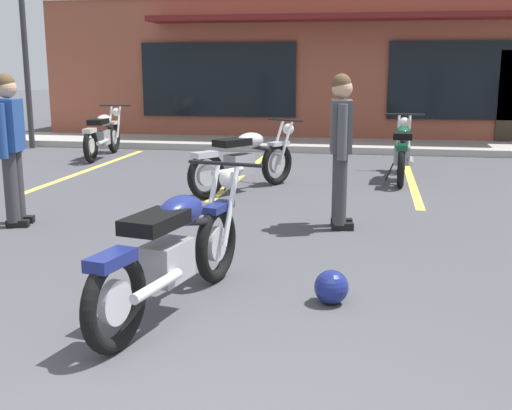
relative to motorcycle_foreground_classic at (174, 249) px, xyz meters
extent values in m
plane|color=#47474C|center=(0.64, 1.79, -0.46)|extent=(80.00, 80.00, 0.00)
cube|color=#A8A59E|center=(0.64, 9.71, -0.39)|extent=(22.00, 1.80, 0.14)
cube|color=brown|center=(0.64, 13.68, 1.33)|extent=(14.35, 6.20, 3.59)
cube|color=black|center=(-2.23, 10.54, 0.99)|extent=(3.67, 0.06, 1.70)
cube|color=black|center=(3.51, 10.54, 0.99)|extent=(3.67, 0.06, 1.70)
cube|color=maroon|center=(0.64, 10.13, 2.33)|extent=(8.61, 0.90, 0.12)
cube|color=#DBCC4C|center=(-3.43, 6.11, -0.46)|extent=(0.12, 4.80, 0.01)
cube|color=#DBCC4C|center=(-0.71, 6.11, -0.46)|extent=(0.12, 4.80, 0.01)
cube|color=#DBCC4C|center=(2.00, 6.11, -0.46)|extent=(0.12, 4.80, 0.01)
torus|color=black|center=(-0.15, -0.73, -0.14)|extent=(0.23, 0.65, 0.64)
cylinder|color=#B7B7BC|center=(-0.15, -0.73, -0.14)|extent=(0.12, 0.29, 0.29)
torus|color=black|center=(0.14, 0.68, -0.14)|extent=(0.23, 0.65, 0.64)
cylinder|color=#B7B7BC|center=(0.14, 0.68, -0.14)|extent=(0.12, 0.29, 0.29)
cylinder|color=silver|center=(0.07, 0.80, 0.18)|extent=(0.11, 0.33, 0.66)
cylinder|color=silver|center=(0.25, 0.76, 0.18)|extent=(0.11, 0.33, 0.66)
cylinder|color=black|center=(0.18, 0.86, 0.50)|extent=(0.65, 0.17, 0.03)
sphere|color=silver|center=(0.20, 0.94, 0.36)|extent=(0.20, 0.20, 0.17)
cube|color=navy|center=(0.15, 0.72, 0.16)|extent=(0.21, 0.38, 0.06)
cube|color=#9E9EA3|center=(-0.02, -0.10, -0.06)|extent=(0.32, 0.44, 0.28)
cylinder|color=silver|center=(0.04, -0.49, -0.10)|extent=(0.18, 0.55, 0.07)
cylinder|color=black|center=(0.02, 0.10, 0.18)|extent=(0.25, 0.93, 0.26)
ellipsoid|color=navy|center=(0.02, 0.11, 0.26)|extent=(0.35, 0.52, 0.22)
cube|color=black|center=(-0.05, -0.24, 0.26)|extent=(0.38, 0.57, 0.10)
cube|color=navy|center=(-0.16, -0.75, 0.14)|extent=(0.23, 0.39, 0.08)
cylinder|color=black|center=(-0.21, -0.13, -0.32)|extent=(0.14, 0.05, 0.29)
torus|color=black|center=(1.81, 5.25, -0.14)|extent=(0.14, 0.64, 0.64)
cylinder|color=#B7B7BC|center=(1.81, 5.25, -0.14)|extent=(0.08, 0.29, 0.29)
torus|color=black|center=(1.89, 6.68, -0.14)|extent=(0.14, 0.64, 0.64)
cylinder|color=#B7B7BC|center=(1.89, 6.68, -0.14)|extent=(0.08, 0.29, 0.29)
cylinder|color=silver|center=(1.81, 6.79, 0.18)|extent=(0.06, 0.33, 0.66)
cylinder|color=silver|center=(1.99, 6.78, 0.18)|extent=(0.06, 0.33, 0.66)
cylinder|color=black|center=(1.90, 6.86, 0.50)|extent=(0.66, 0.07, 0.03)
sphere|color=silver|center=(1.91, 6.94, 0.36)|extent=(0.18, 0.18, 0.17)
cube|color=#0F4C2D|center=(1.89, 6.72, 0.16)|extent=(0.16, 0.37, 0.06)
cube|color=#9E9EA3|center=(1.84, 5.88, -0.06)|extent=(0.26, 0.41, 0.28)
cylinder|color=silver|center=(1.96, 5.51, -0.10)|extent=(0.10, 0.55, 0.07)
cylinder|color=black|center=(1.86, 6.08, 0.18)|extent=(0.11, 0.94, 0.26)
ellipsoid|color=#0F4C2D|center=(1.86, 6.10, 0.26)|extent=(0.29, 0.49, 0.22)
cube|color=black|center=(1.84, 5.74, 0.26)|extent=(0.31, 0.54, 0.10)
cube|color=#0F4C2D|center=(1.81, 5.23, 0.14)|extent=(0.18, 0.37, 0.08)
cylinder|color=black|center=(1.66, 5.82, -0.32)|extent=(0.14, 0.03, 0.29)
torus|color=black|center=(-3.73, 6.75, -0.14)|extent=(0.16, 0.65, 0.64)
cylinder|color=#B7B7BC|center=(-3.73, 6.75, -0.14)|extent=(0.09, 0.29, 0.29)
torus|color=black|center=(-3.88, 8.18, -0.14)|extent=(0.16, 0.65, 0.64)
cylinder|color=#B7B7BC|center=(-3.88, 8.18, -0.14)|extent=(0.09, 0.29, 0.29)
cylinder|color=silver|center=(-3.98, 8.27, 0.18)|extent=(0.08, 0.33, 0.66)
cylinder|color=silver|center=(-3.80, 8.29, 0.18)|extent=(0.08, 0.33, 0.66)
cylinder|color=black|center=(-3.90, 8.36, 0.50)|extent=(0.66, 0.10, 0.03)
sphere|color=silver|center=(-3.90, 8.44, 0.36)|extent=(0.19, 0.19, 0.17)
cube|color=beige|center=(-3.88, 8.22, 0.16)|extent=(0.18, 0.37, 0.06)
cube|color=#9E9EA3|center=(-3.80, 7.39, -0.06)|extent=(0.28, 0.42, 0.28)
cylinder|color=silver|center=(-3.62, 7.03, -0.10)|extent=(0.13, 0.55, 0.07)
cylinder|color=black|center=(-3.82, 7.58, 0.18)|extent=(0.16, 0.94, 0.26)
ellipsoid|color=beige|center=(-3.82, 7.60, 0.26)|extent=(0.31, 0.50, 0.22)
cube|color=black|center=(-3.78, 7.25, 0.26)|extent=(0.33, 0.55, 0.10)
cube|color=beige|center=(-3.73, 6.73, 0.14)|extent=(0.20, 0.37, 0.08)
cylinder|color=black|center=(-3.97, 7.30, -0.32)|extent=(0.14, 0.04, 0.29)
torus|color=black|center=(-0.80, 3.95, -0.14)|extent=(0.43, 0.59, 0.64)
cylinder|color=#B7B7BC|center=(-0.80, 3.95, -0.14)|extent=(0.21, 0.27, 0.29)
torus|color=black|center=(-0.02, 5.16, -0.14)|extent=(0.43, 0.59, 0.64)
cylinder|color=#B7B7BC|center=(-0.02, 5.16, -0.14)|extent=(0.21, 0.27, 0.29)
cylinder|color=silver|center=(-0.04, 5.29, 0.18)|extent=(0.21, 0.30, 0.66)
cylinder|color=silver|center=(0.11, 5.19, 0.18)|extent=(0.21, 0.30, 0.66)
cylinder|color=black|center=(0.08, 5.31, 0.50)|extent=(0.57, 0.38, 0.03)
sphere|color=silver|center=(0.12, 5.38, 0.36)|extent=(0.23, 0.23, 0.17)
cube|color=silver|center=(0.00, 5.19, 0.16)|extent=(0.31, 0.38, 0.06)
cube|color=#9E9EA3|center=(-0.45, 4.49, -0.06)|extent=(0.42, 0.47, 0.28)
cylinder|color=silver|center=(-0.54, 4.10, -0.10)|extent=(0.36, 0.50, 0.07)
cylinder|color=black|center=(-0.35, 4.65, 0.18)|extent=(0.56, 0.82, 0.26)
ellipsoid|color=silver|center=(-0.33, 4.67, 0.26)|extent=(0.48, 0.54, 0.22)
cube|color=black|center=(-0.53, 4.37, 0.26)|extent=(0.52, 0.59, 0.10)
cube|color=silver|center=(-0.81, 3.93, 0.14)|extent=(0.33, 0.39, 0.08)
cylinder|color=black|center=(-0.64, 4.52, -0.32)|extent=(0.13, 0.09, 0.29)
cube|color=black|center=(-2.51, 2.25, -0.42)|extent=(0.26, 0.15, 0.08)
cube|color=black|center=(-2.47, 2.06, -0.42)|extent=(0.26, 0.15, 0.08)
cylinder|color=#38383D|center=(-2.55, 2.24, 0.00)|extent=(0.18, 0.18, 0.80)
cylinder|color=#38383D|center=(-2.51, 2.05, 0.00)|extent=(0.18, 0.18, 0.80)
cube|color=#23478C|center=(-2.53, 2.15, 0.66)|extent=(0.30, 0.42, 0.56)
cylinder|color=#23478C|center=(-2.58, 2.39, 0.62)|extent=(0.12, 0.12, 0.58)
cylinder|color=#23478C|center=(-2.47, 1.90, 0.62)|extent=(0.12, 0.12, 0.58)
sphere|color=tan|center=(-2.53, 2.15, 1.06)|extent=(0.26, 0.26, 0.22)
sphere|color=brown|center=(-2.54, 2.14, 1.11)|extent=(0.25, 0.25, 0.21)
cube|color=black|center=(1.07, 2.77, -0.42)|extent=(0.25, 0.12, 0.08)
cube|color=black|center=(1.09, 2.58, -0.42)|extent=(0.25, 0.12, 0.08)
cylinder|color=#38383D|center=(1.03, 2.77, 0.00)|extent=(0.16, 0.16, 0.80)
cylinder|color=#38383D|center=(1.05, 2.57, 0.00)|extent=(0.16, 0.16, 0.80)
cube|color=#4C4C51|center=(1.04, 2.67, 0.66)|extent=(0.26, 0.40, 0.56)
cylinder|color=#4C4C51|center=(1.01, 2.92, 0.62)|extent=(0.11, 0.11, 0.58)
cylinder|color=#4C4C51|center=(1.07, 2.42, 0.62)|extent=(0.11, 0.11, 0.58)
sphere|color=tan|center=(1.04, 2.67, 1.06)|extent=(0.24, 0.24, 0.22)
sphere|color=brown|center=(1.03, 2.67, 1.11)|extent=(0.23, 0.23, 0.21)
sphere|color=navy|center=(1.11, 0.33, -0.33)|extent=(0.26, 0.26, 0.26)
cube|color=black|center=(1.11, 0.43, -0.34)|extent=(0.18, 0.03, 0.09)
cylinder|color=#2D2D33|center=(-5.96, 8.61, 1.90)|extent=(0.12, 0.12, 4.72)
camera|label=1|loc=(1.36, -4.22, 1.28)|focal=44.69mm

